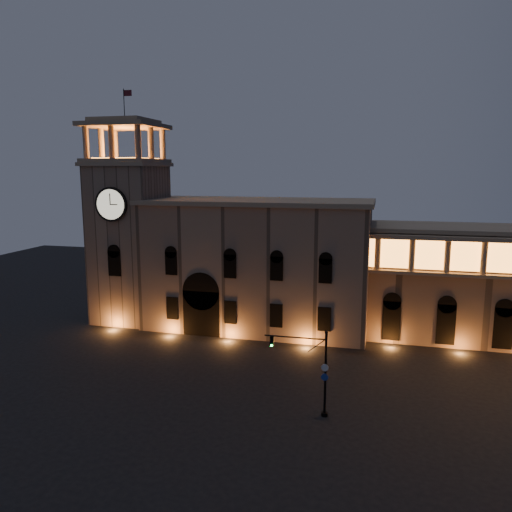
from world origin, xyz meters
name	(u,v)px	position (x,y,z in m)	size (l,w,h in m)	color
ground	(222,395)	(0.00, 0.00, 0.00)	(160.00, 160.00, 0.00)	black
government_building	(256,264)	(-2.08, 21.93, 8.77)	(30.80, 12.80, 17.60)	#866D58
clock_tower	(130,234)	(-20.50, 20.98, 12.50)	(9.80, 9.80, 32.40)	#866D58
traffic_light	(314,371)	(9.13, -1.75, 4.13)	(5.73, 0.65, 7.86)	black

